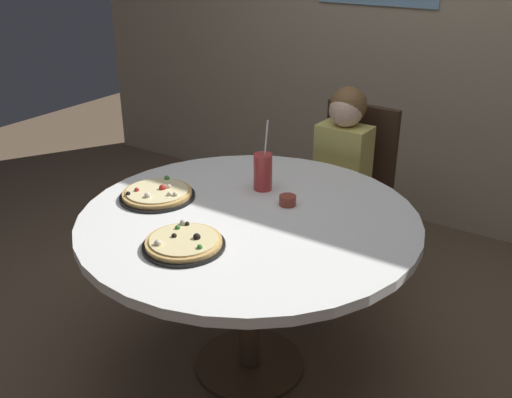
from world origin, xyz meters
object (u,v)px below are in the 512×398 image
Objects in this scene: diner_child at (333,205)px; sauce_bowl at (288,200)px; chair_wooden at (350,185)px; dining_table at (249,234)px; soda_cup at (263,172)px; pizza_veggie at (184,243)px; pizza_cheese at (157,194)px.

diner_child reaches higher than sauce_bowl.
chair_wooden reaches higher than sauce_bowl.
dining_table is 4.36× the size of soda_cup.
chair_wooden is at bearing 95.40° from sauce_bowl.
pizza_veggie is 4.21× the size of sauce_bowl.
dining_table is 19.16× the size of sauce_bowl.
chair_wooden is at bearing 88.10° from diner_child.
pizza_veggie is 0.96× the size of soda_cup.
sauce_bowl is at bearing -25.04° from soda_cup.
diner_child is 15.46× the size of sauce_bowl.
sauce_bowl is (0.08, 0.16, 0.11)m from dining_table.
diner_child is at bearing 97.54° from sauce_bowl.
pizza_veggie is at bearing -104.39° from sauce_bowl.
dining_table is 0.21m from sauce_bowl.
pizza_cheese is 0.54m from sauce_bowl.
pizza_veggie is at bearing -92.34° from chair_wooden.
dining_table is 4.26× the size of pizza_cheese.
diner_child is 3.52× the size of soda_cup.
pizza_veggie is at bearing -35.93° from pizza_cheese.
chair_wooden is 0.88× the size of diner_child.
pizza_veggie is (-0.05, -0.34, 0.10)m from dining_table.
chair_wooden is 13.57× the size of sauce_bowl.
chair_wooden is 1.14m from pizza_cheese.
diner_child is 0.64m from soda_cup.
dining_table is at bearing -115.64° from sauce_bowl.
chair_wooden is 3.02× the size of pizza_cheese.
dining_table is at bearing 10.33° from pizza_cheese.
chair_wooden is 3.09× the size of soda_cup.
sauce_bowl is (0.17, -0.08, -0.06)m from soda_cup.
pizza_veggie is 0.52m from sauce_bowl.
pizza_cheese is at bearing -111.81° from chair_wooden.
chair_wooden reaches higher than dining_table.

